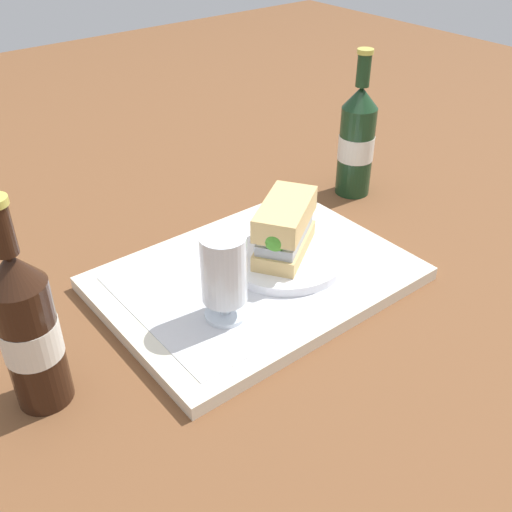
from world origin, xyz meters
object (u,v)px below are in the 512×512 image
sandwich (285,229)px  beer_glass (224,272)px  plate (285,256)px  beer_bottle (29,329)px  second_bottle (357,140)px

sandwich → beer_glass: beer_glass is taller
plate → beer_glass: size_ratio=1.52×
beer_glass → beer_bottle: size_ratio=0.47×
sandwich → second_bottle: (-0.27, -0.12, 0.03)m
beer_glass → beer_bottle: (0.24, -0.03, 0.01)m
plate → beer_glass: (0.15, 0.05, 0.06)m
sandwich → second_bottle: second_bottle is taller
plate → second_bottle: bearing=-156.5°
plate → sandwich: (0.00, 0.00, 0.05)m
beer_bottle → second_bottle: size_ratio=1.00×
beer_glass → beer_bottle: bearing=-7.7°
beer_bottle → plate: bearing=-177.2°
beer_glass → beer_bottle: beer_bottle is taller
second_bottle → beer_bottle: bearing=11.8°
sandwich → beer_glass: bearing=-14.6°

